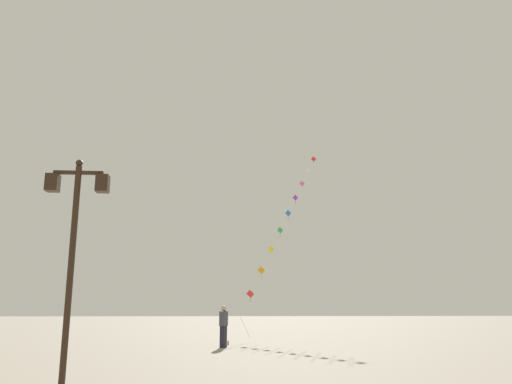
# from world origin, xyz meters

# --- Properties ---
(ground_plane) EXTENTS (160.00, 160.00, 0.00)m
(ground_plane) POSITION_xyz_m (0.00, 20.00, 0.00)
(ground_plane) COLOR gray
(twin_lantern_lamp_post) EXTENTS (1.40, 0.28, 4.96)m
(twin_lantern_lamp_post) POSITION_xyz_m (-2.47, 8.97, 3.43)
(twin_lantern_lamp_post) COLOR black
(twin_lantern_lamp_post) RESTS_ON ground_plane
(kite_train) EXTENTS (6.66, 12.27, 12.62)m
(kite_train) POSITION_xyz_m (4.65, 27.51, 6.64)
(kite_train) COLOR brown
(kite_train) RESTS_ON ground_plane
(kite_flyer) EXTENTS (0.40, 0.62, 1.71)m
(kite_flyer) POSITION_xyz_m (1.02, 19.53, 0.90)
(kite_flyer) COLOR #1E1E2D
(kite_flyer) RESTS_ON ground_plane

